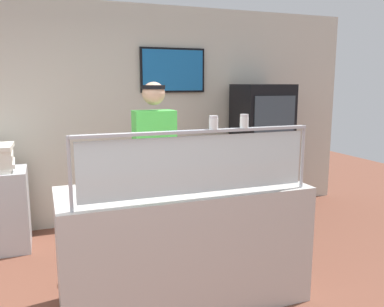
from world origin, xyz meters
TOP-DOWN VIEW (x-y plane):
  - ground_plane at (0.96, 1.00)m, footprint 12.00×12.00m
  - shop_rear_unit at (0.97, 2.52)m, footprint 6.31×0.13m
  - serving_counter at (0.96, 0.38)m, footprint 1.91×0.76m
  - sneeze_guard at (0.96, 0.06)m, footprint 1.74×0.06m
  - pizza_tray at (0.98, 0.44)m, footprint 0.51×0.51m
  - pizza_server at (1.01, 0.42)m, footprint 0.09×0.28m
  - parmesan_shaker at (1.07, 0.06)m, footprint 0.06×0.06m
  - pepper_flake_shaker at (1.30, 0.06)m, footprint 0.06×0.06m
  - worker_figure at (0.93, 1.10)m, footprint 0.41×0.50m
  - drink_fridge at (2.65, 2.08)m, footprint 0.67×0.61m

SIDE VIEW (x-z plane):
  - ground_plane at x=0.96m, z-range 0.00..0.00m
  - serving_counter at x=0.96m, z-range 0.00..0.95m
  - drink_fridge at x=2.65m, z-range 0.00..1.73m
  - pizza_tray at x=0.98m, z-range 0.95..0.99m
  - pizza_server at x=1.01m, z-range 0.99..0.99m
  - worker_figure at x=0.93m, z-range 0.13..1.89m
  - sneeze_guard at x=0.96m, z-range 1.01..1.49m
  - shop_rear_unit at x=0.97m, z-range 0.01..2.71m
  - parmesan_shaker at x=1.07m, z-range 1.43..1.52m
  - pepper_flake_shaker at x=1.30m, z-range 1.43..1.53m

